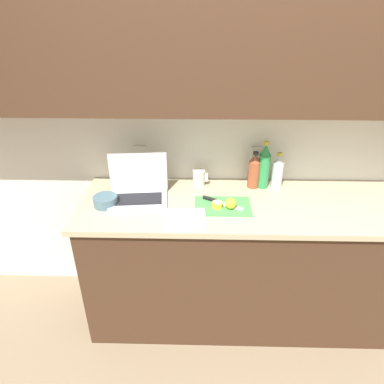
# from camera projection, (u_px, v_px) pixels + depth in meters

# --- Properties ---
(ground_plane) EXTENTS (12.00, 12.00, 0.00)m
(ground_plane) POSITION_uv_depth(u_px,v_px,m) (234.00, 310.00, 2.50)
(ground_plane) COLOR #847056
(ground_plane) RESTS_ON ground
(wall_back) EXTENTS (5.20, 0.38, 2.60)m
(wall_back) POSITION_uv_depth(u_px,v_px,m) (246.00, 84.00, 1.96)
(wall_back) COLOR white
(wall_back) RESTS_ON ground_plane
(counter_unit) EXTENTS (1.98, 0.64, 0.91)m
(counter_unit) POSITION_uv_depth(u_px,v_px,m) (241.00, 260.00, 2.27)
(counter_unit) COLOR #472D1E
(counter_unit) RESTS_ON ground_plane
(laptop) EXTENTS (0.37, 0.29, 0.27)m
(laptop) POSITION_uv_depth(u_px,v_px,m) (139.00, 189.00, 2.09)
(laptop) COLOR silver
(laptop) RESTS_ON counter_unit
(cutting_board) EXTENTS (0.33, 0.22, 0.01)m
(cutting_board) POSITION_uv_depth(u_px,v_px,m) (223.00, 206.00, 2.02)
(cutting_board) COLOR #4C9E51
(cutting_board) RESTS_ON counter_unit
(knife) EXTENTS (0.24, 0.15, 0.02)m
(knife) POSITION_uv_depth(u_px,v_px,m) (216.00, 201.00, 2.05)
(knife) COLOR silver
(knife) RESTS_ON cutting_board
(lemon_half_cut) EXTENTS (0.06, 0.06, 0.03)m
(lemon_half_cut) POSITION_uv_depth(u_px,v_px,m) (217.00, 205.00, 2.00)
(lemon_half_cut) COLOR yellow
(lemon_half_cut) RESTS_ON cutting_board
(lemon_whole_beside) EXTENTS (0.07, 0.07, 0.07)m
(lemon_whole_beside) POSITION_uv_depth(u_px,v_px,m) (231.00, 203.00, 1.98)
(lemon_whole_beside) COLOR yellow
(lemon_whole_beside) RESTS_ON cutting_board
(bottle_green_soda) EXTENTS (0.07, 0.07, 0.24)m
(bottle_green_soda) POSITION_uv_depth(u_px,v_px,m) (278.00, 172.00, 2.19)
(bottle_green_soda) COLOR silver
(bottle_green_soda) RESTS_ON counter_unit
(bottle_oil_tall) EXTENTS (0.07, 0.07, 0.31)m
(bottle_oil_tall) POSITION_uv_depth(u_px,v_px,m) (264.00, 167.00, 2.18)
(bottle_oil_tall) COLOR #2D934C
(bottle_oil_tall) RESTS_ON counter_unit
(bottle_water_clear) EXTENTS (0.08, 0.08, 0.24)m
(bottle_water_clear) POSITION_uv_depth(u_px,v_px,m) (254.00, 171.00, 2.19)
(bottle_water_clear) COLOR #A34C2D
(bottle_water_clear) RESTS_ON counter_unit
(measuring_cup) EXTENTS (0.10, 0.08, 0.11)m
(measuring_cup) POSITION_uv_depth(u_px,v_px,m) (199.00, 178.00, 2.24)
(measuring_cup) COLOR silver
(measuring_cup) RESTS_ON counter_unit
(bowl_white) EXTENTS (0.14, 0.14, 0.06)m
(bowl_white) POSITION_uv_depth(u_px,v_px,m) (106.00, 201.00, 2.02)
(bowl_white) COLOR slate
(bowl_white) RESTS_ON counter_unit
(dish_towel) EXTENTS (0.23, 0.17, 0.02)m
(dish_towel) POSITION_uv_depth(u_px,v_px,m) (186.00, 218.00, 1.90)
(dish_towel) COLOR silver
(dish_towel) RESTS_ON counter_unit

